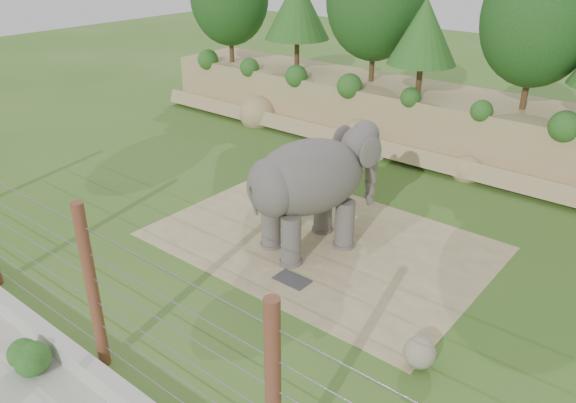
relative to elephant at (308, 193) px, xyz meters
The scene contains 9 objects.
ground 3.09m from the elephant, 98.51° to the right, with size 90.00×90.00×0.00m, color #38691D.
back_embankment 10.42m from the elephant, 88.78° to the left, with size 30.00×5.52×8.77m.
dirt_patch 1.86m from the elephant, 75.95° to the left, with size 10.00×7.00×0.02m, color #99895F.
drain_grate 2.63m from the elephant, 65.12° to the right, with size 1.00×0.60×0.03m, color #262628.
elephant is the anchor object (origin of this frame).
stone_ball 5.94m from the elephant, 27.37° to the right, with size 0.73×0.73×0.73m, color gray.
retaining_wall 7.66m from the elephant, 92.85° to the right, with size 26.00×0.35×0.50m, color #B2AFA5.
barrier_fence 7.00m from the elephant, 93.05° to the right, with size 20.26×0.26×4.00m.
walkway_shrub 8.52m from the elephant, 99.40° to the right, with size 0.77×0.77×0.77m, color #22591F.
Camera 1 is at (9.37, -9.49, 8.74)m, focal length 35.00 mm.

